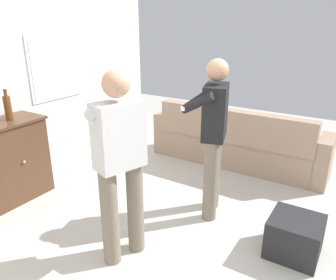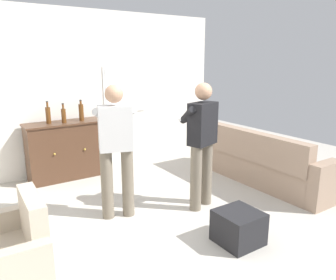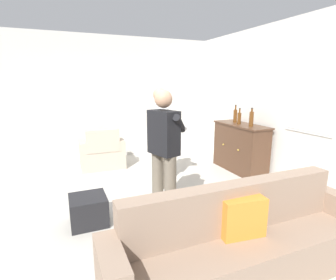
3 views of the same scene
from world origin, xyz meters
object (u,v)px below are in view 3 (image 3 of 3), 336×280
at_px(person_standing_left, 161,133).
at_px(ottoman, 89,210).
at_px(sideboard_cabinet, 240,148).
at_px(bottle_wine_green, 251,119).
at_px(couch, 243,247).
at_px(bottle_spirits_clear, 239,118).
at_px(bottle_liquor_amber, 235,115).
at_px(person_standing_right, 164,149).
at_px(armchair, 102,154).

bearing_deg(person_standing_left, ottoman, -57.71).
distance_m(sideboard_cabinet, bottle_wine_green, 0.69).
bearing_deg(couch, ottoman, -142.76).
height_order(bottle_spirits_clear, ottoman, bottle_spirits_clear).
distance_m(bottle_liquor_amber, bottle_spirits_clear, 0.24).
distance_m(couch, bottle_wine_green, 2.99).
distance_m(bottle_spirits_clear, person_standing_left, 1.72).
bearing_deg(sideboard_cabinet, person_standing_right, -60.89).
xyz_separation_m(couch, bottle_wine_green, (-2.20, 1.87, 0.78)).
bearing_deg(ottoman, sideboard_cabinet, 107.20).
xyz_separation_m(armchair, ottoman, (2.21, -0.53, -0.11)).
bearing_deg(couch, person_standing_right, -170.18).
xyz_separation_m(person_standing_left, person_standing_right, (1.06, -0.36, 0.00)).
height_order(armchair, person_standing_right, person_standing_right).
xyz_separation_m(armchair, person_standing_right, (2.44, 0.42, 0.65)).
distance_m(couch, person_standing_left, 2.46).
xyz_separation_m(armchair, bottle_wine_green, (1.55, 2.52, 0.82)).
bearing_deg(sideboard_cabinet, bottle_wine_green, -3.30).
relative_size(bottle_spirits_clear, ottoman, 0.71).
distance_m(armchair, bottle_liquor_amber, 2.87).
bearing_deg(armchair, person_standing_right, 9.88).
relative_size(armchair, ottoman, 1.99).
height_order(bottle_liquor_amber, person_standing_left, person_standing_left).
bearing_deg(ottoman, bottle_liquor_amber, 110.97).
distance_m(couch, bottle_liquor_amber, 3.42).
height_order(couch, ottoman, couch).
xyz_separation_m(sideboard_cabinet, bottle_wine_green, (0.30, -0.02, 0.62)).
xyz_separation_m(armchair, person_standing_left, (1.38, 0.78, 0.65)).
relative_size(bottle_wine_green, person_standing_left, 0.21).
height_order(armchair, ottoman, armchair).
bearing_deg(bottle_spirits_clear, couch, -36.17).
height_order(armchair, sideboard_cabinet, sideboard_cabinet).
bearing_deg(bottle_wine_green, armchair, -121.62).
bearing_deg(bottle_spirits_clear, bottle_wine_green, 7.05).
bearing_deg(bottle_wine_green, ottoman, -77.94).
xyz_separation_m(couch, person_standing_left, (-2.38, 0.13, 0.61)).
xyz_separation_m(bottle_wine_green, bottle_spirits_clear, (-0.31, -0.04, -0.02)).
relative_size(bottle_liquor_amber, bottle_spirits_clear, 1.13).
xyz_separation_m(bottle_wine_green, person_standing_right, (0.88, -2.10, -0.17)).
xyz_separation_m(bottle_wine_green, bottle_liquor_amber, (-0.53, 0.03, -0.00)).
relative_size(armchair, bottle_spirits_clear, 2.81).
height_order(couch, person_standing_left, person_standing_left).
height_order(armchair, bottle_wine_green, bottle_wine_green).
bearing_deg(person_standing_right, couch, 9.82).
distance_m(sideboard_cabinet, bottle_spirits_clear, 0.61).
bearing_deg(person_standing_left, armchair, -150.44).
height_order(couch, bottle_spirits_clear, bottle_spirits_clear).
height_order(couch, bottle_liquor_amber, bottle_liquor_amber).
bearing_deg(bottle_wine_green, bottle_liquor_amber, 176.44).
xyz_separation_m(bottle_liquor_amber, ottoman, (1.18, -3.08, -0.92)).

